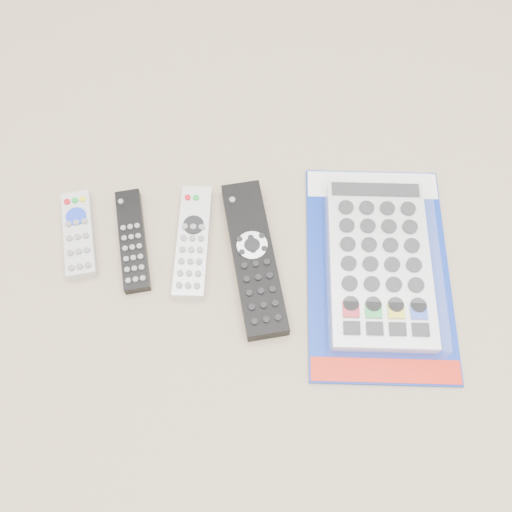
{
  "coord_description": "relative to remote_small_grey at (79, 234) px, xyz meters",
  "views": [
    {
      "loc": [
        0.0,
        -0.35,
        0.74
      ],
      "look_at": [
        0.02,
        -0.0,
        0.01
      ],
      "focal_mm": 40.0,
      "sensor_mm": 36.0,
      "label": 1
    }
  ],
  "objects": [
    {
      "name": "jumbo_remote_packaged",
      "position": [
        0.43,
        -0.07,
        0.01
      ],
      "size": [
        0.23,
        0.34,
        0.04
      ],
      "rotation": [
        0.0,
        0.0,
        -0.08
      ],
      "color": "#0E2BA0",
      "rests_on": "ground"
    },
    {
      "name": "remote_small_grey",
      "position": [
        0.0,
        0.0,
        0.0
      ],
      "size": [
        0.06,
        0.14,
        0.02
      ],
      "rotation": [
        0.0,
        0.0,
        0.14
      ],
      "color": "#B7B7B9",
      "rests_on": "ground"
    },
    {
      "name": "remote_slim_black",
      "position": [
        0.08,
        -0.01,
        -0.0
      ],
      "size": [
        0.06,
        0.17,
        0.02
      ],
      "rotation": [
        0.0,
        0.0,
        0.13
      ],
      "color": "black",
      "rests_on": "ground"
    },
    {
      "name": "remote_silver_dvd",
      "position": [
        0.16,
        -0.02,
        -0.0
      ],
      "size": [
        0.06,
        0.18,
        0.02
      ],
      "rotation": [
        0.0,
        0.0,
        -0.09
      ],
      "color": "silver",
      "rests_on": "ground"
    },
    {
      "name": "remote_large_black",
      "position": [
        0.25,
        -0.05,
        0.0
      ],
      "size": [
        0.08,
        0.24,
        0.03
      ],
      "rotation": [
        0.0,
        0.0,
        0.12
      ],
      "color": "black",
      "rests_on": "ground"
    }
  ]
}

